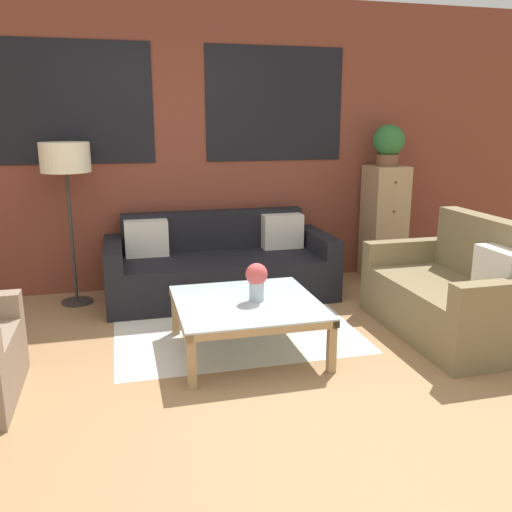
# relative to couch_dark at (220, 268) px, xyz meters

# --- Properties ---
(ground_plane) EXTENTS (16.00, 16.00, 0.00)m
(ground_plane) POSITION_rel_couch_dark_xyz_m (-0.28, -1.95, -0.28)
(ground_plane) COLOR #9E754C
(wall_back_brick) EXTENTS (8.40, 0.09, 2.80)m
(wall_back_brick) POSITION_rel_couch_dark_xyz_m (-0.28, 0.49, 1.13)
(wall_back_brick) COLOR brown
(wall_back_brick) RESTS_ON ground_plane
(rug) EXTENTS (1.90, 1.77, 0.00)m
(rug) POSITION_rel_couch_dark_xyz_m (-0.05, -0.74, -0.28)
(rug) COLOR silver
(rug) RESTS_ON ground_plane
(couch_dark) EXTENTS (2.12, 0.88, 0.78)m
(couch_dark) POSITION_rel_couch_dark_xyz_m (0.00, 0.00, 0.00)
(couch_dark) COLOR black
(couch_dark) RESTS_ON ground_plane
(settee_vintage) EXTENTS (0.80, 1.43, 0.92)m
(settee_vintage) POSITION_rel_couch_dark_xyz_m (1.60, -1.39, 0.03)
(settee_vintage) COLOR olive
(settee_vintage) RESTS_ON ground_plane
(coffee_table) EXTENTS (1.01, 1.01, 0.38)m
(coffee_table) POSITION_rel_couch_dark_xyz_m (-0.05, -1.32, 0.06)
(coffee_table) COLOR silver
(coffee_table) RESTS_ON ground_plane
(floor_lamp) EXTENTS (0.43, 0.43, 1.46)m
(floor_lamp) POSITION_rel_couch_dark_xyz_m (-1.33, 0.12, 1.00)
(floor_lamp) COLOR #2D2D2D
(floor_lamp) RESTS_ON ground_plane
(drawer_cabinet) EXTENTS (0.38, 0.42, 1.19)m
(drawer_cabinet) POSITION_rel_couch_dark_xyz_m (1.81, 0.21, 0.32)
(drawer_cabinet) COLOR tan
(drawer_cabinet) RESTS_ON ground_plane
(potted_plant) EXTENTS (0.32, 0.32, 0.42)m
(potted_plant) POSITION_rel_couch_dark_xyz_m (1.81, 0.21, 1.14)
(potted_plant) COLOR brown
(potted_plant) RESTS_ON drawer_cabinet
(flower_vase) EXTENTS (0.16, 0.16, 0.28)m
(flower_vase) POSITION_rel_couch_dark_xyz_m (0.02, -1.33, 0.27)
(flower_vase) COLOR #ADBCC6
(flower_vase) RESTS_ON coffee_table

